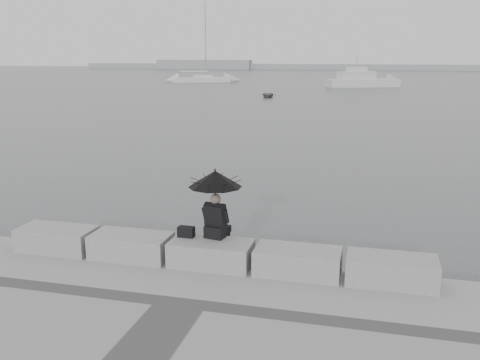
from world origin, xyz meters
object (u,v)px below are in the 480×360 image
(sailboat_left, at_px, (203,79))
(dinghy, at_px, (268,95))
(motor_cruiser, at_px, (363,81))
(seated_person, at_px, (215,190))

(sailboat_left, height_order, dinghy, sailboat_left)
(dinghy, bearing_deg, motor_cruiser, 56.83)
(sailboat_left, relative_size, motor_cruiser, 1.24)
(seated_person, xyz_separation_m, sailboat_left, (-25.33, 76.09, -1.47))
(seated_person, bearing_deg, motor_cruiser, 100.50)
(seated_person, xyz_separation_m, motor_cruiser, (0.82, 69.19, -1.08))
(sailboat_left, xyz_separation_m, motor_cruiser, (26.15, -6.89, 0.38))
(seated_person, distance_m, sailboat_left, 80.20)
(seated_person, distance_m, dinghy, 48.53)
(motor_cruiser, bearing_deg, sailboat_left, 138.32)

